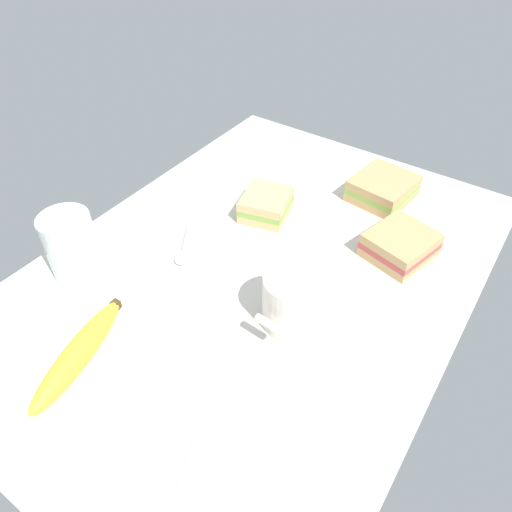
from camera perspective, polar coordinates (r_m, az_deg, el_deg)
tabletop at (r=79.49cm, az=0.00°, el=-2.12°), size 90.00×64.00×2.00cm
coffee_mug_black at (r=68.15cm, az=4.33°, el=-5.23°), size 10.78×8.55×8.85cm
sandwich_main at (r=88.76cm, az=1.21°, el=6.14°), size 10.73×10.08×4.40cm
sandwich_side at (r=83.48cm, az=16.76°, el=1.27°), size 12.47×11.72×4.40cm
sandwich_extra at (r=96.17cm, az=14.84°, el=7.80°), size 12.53×11.55×4.40cm
glass_of_milk at (r=80.00cm, az=-20.98°, el=0.86°), size 7.87×7.87×11.27cm
banana at (r=69.86cm, az=-20.38°, el=-10.76°), size 19.78×8.30×3.56cm
spoon at (r=82.57cm, az=-8.68°, el=0.66°), size 9.86×7.03×0.80cm
paper_napkin at (r=61.48cm, az=1.17°, el=-20.44°), size 21.09×21.09×0.30cm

